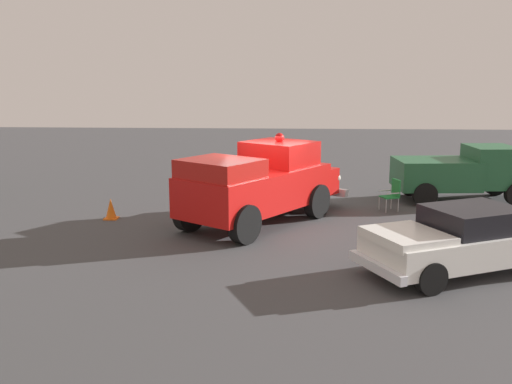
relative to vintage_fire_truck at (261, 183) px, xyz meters
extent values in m
plane|color=#424244|center=(0.02, 0.15, -1.20)|extent=(60.00, 60.00, 0.00)
cylinder|color=black|center=(-1.82, 0.04, -0.68)|extent=(1.04, 0.86, 1.04)
cylinder|color=black|center=(-0.67, 1.69, -0.68)|extent=(1.04, 0.86, 1.04)
cylinder|color=black|center=(1.06, -1.95, -0.68)|extent=(1.04, 0.86, 1.04)
cylinder|color=black|center=(2.20, -0.31, -0.68)|extent=(1.04, 0.86, 1.04)
cube|color=red|center=(0.19, -0.13, -0.15)|extent=(5.22, 4.52, 1.10)
cube|color=red|center=(-2.15, 1.49, -0.28)|extent=(1.74, 1.96, 0.84)
cube|color=red|center=(-0.75, 0.52, 0.75)|extent=(2.48, 2.53, 0.76)
cube|color=#B21914|center=(1.47, -1.02, 0.60)|extent=(2.51, 2.58, 0.60)
cube|color=silver|center=(-2.52, 1.75, -0.28)|extent=(0.92, 1.25, 0.64)
cube|color=silver|center=(-2.60, 1.81, -0.70)|extent=(1.44, 1.95, 0.24)
sphere|color=white|center=(-2.96, 1.11, -0.20)|extent=(0.36, 0.36, 0.26)
sphere|color=white|center=(-2.07, 2.39, -0.20)|extent=(0.36, 0.36, 0.26)
sphere|color=red|center=(-0.75, 0.52, 1.25)|extent=(0.39, 0.39, 0.28)
cylinder|color=black|center=(5.51, 3.65, -0.86)|extent=(0.52, 0.73, 0.68)
cylinder|color=black|center=(4.03, 2.95, -0.86)|extent=(0.52, 0.73, 0.68)
cylinder|color=black|center=(2.80, 5.58, -0.86)|extent=(0.52, 0.73, 0.68)
cube|color=white|center=(4.16, 4.61, -0.58)|extent=(3.41, 4.57, 0.64)
cube|color=white|center=(4.77, 3.30, -0.22)|extent=(2.08, 1.96, 0.20)
cube|color=black|center=(4.03, 4.88, -0.02)|extent=(2.22, 2.38, 0.56)
cube|color=silver|center=(5.08, 2.64, -0.80)|extent=(1.79, 0.95, 0.20)
cylinder|color=black|center=(-4.41, 8.31, -0.80)|extent=(0.34, 0.82, 0.80)
cylinder|color=black|center=(-4.18, 5.22, -0.80)|extent=(0.34, 0.82, 0.80)
cylinder|color=black|center=(-2.43, 5.35, -0.80)|extent=(0.34, 0.82, 0.80)
cube|color=#235B38|center=(-3.35, 5.88, -0.25)|extent=(2.09, 2.83, 1.00)
cube|color=#235B38|center=(-3.49, 7.78, 0.00)|extent=(1.91, 1.63, 1.40)
cylinder|color=#B7BABF|center=(1.08, 6.90, -0.98)|extent=(0.04, 0.04, 0.44)
cylinder|color=#B7BABF|center=(-1.42, 3.92, -0.98)|extent=(0.04, 0.04, 0.44)
cylinder|color=#B7BABF|center=(-1.83, 3.76, -0.98)|extent=(0.04, 0.04, 0.44)
cylinder|color=#B7BABF|center=(-1.57, 4.33, -0.98)|extent=(0.04, 0.04, 0.44)
cylinder|color=#B7BABF|center=(-1.99, 4.17, -0.98)|extent=(0.04, 0.04, 0.44)
cube|color=#1E7F38|center=(-1.70, 4.04, -0.74)|extent=(0.62, 0.62, 0.04)
cube|color=#1E7F38|center=(-1.79, 4.27, -0.46)|extent=(0.46, 0.21, 0.56)
cube|color=#B7BABF|center=(-1.48, 4.13, -0.58)|extent=(0.19, 0.42, 0.03)
cube|color=#B7BABF|center=(-1.93, 3.96, -0.58)|extent=(0.19, 0.42, 0.03)
cube|color=orange|center=(-0.17, -4.57, -1.18)|extent=(0.40, 0.40, 0.04)
cone|color=orange|center=(-0.17, -4.57, -0.86)|extent=(0.32, 0.32, 0.60)
camera|label=1|loc=(16.62, 0.76, 3.14)|focal=40.52mm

